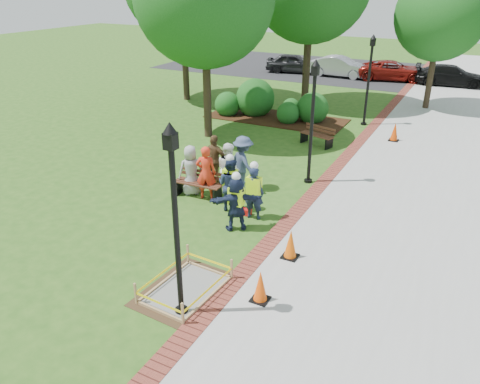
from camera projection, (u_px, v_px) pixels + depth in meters
The scene contains 33 objects.
ground at pixel (204, 237), 13.08m from camera, with size 100.00×100.00×0.00m, color #285116.
sidewalk at pixel (437, 155), 19.05m from camera, with size 6.00×60.00×0.02m, color #9E9E99.
brick_edging at pixel (358, 143), 20.40m from camera, with size 0.50×60.00×0.03m, color maroon.
mulch_bed at pixel (276, 118), 24.00m from camera, with size 7.00×3.00×0.05m, color #381E0F.
parking_lot at pixel (393, 75), 34.85m from camera, with size 36.00×12.00×0.01m, color black.
wet_concrete_pad at pixel (186, 283), 10.73m from camera, with size 1.85×2.41×0.55m.
bench_near at pixel (199, 189), 15.35m from camera, with size 1.64×0.63×0.87m.
bench_far at pixel (317, 139), 20.12m from camera, with size 1.58×0.92×0.81m.
cone_front at pixel (260, 287), 10.34m from camera, with size 0.40×0.40×0.78m.
cone_back at pixel (291, 245), 11.95m from camera, with size 0.41×0.41×0.81m.
cone_far at pixel (395, 132), 20.58m from camera, with size 0.42×0.42×0.82m.
toolbox at pixel (245, 212), 14.27m from camera, with size 0.39×0.21×0.19m, color red.
lamp_near at pixel (175, 210), 9.10m from camera, with size 0.28×0.28×4.26m.
lamp_mid at pixel (312, 114), 15.55m from camera, with size 0.28×0.28×4.26m.
lamp_far at pixel (369, 74), 22.00m from camera, with size 0.28×0.28×4.26m.
tree_right at pixel (441, 15), 23.96m from camera, with size 4.64×4.64×7.18m.
shrub_a at pixel (228, 115), 24.66m from camera, with size 1.32×1.32×1.32m, color #154916.
shrub_b at pixel (255, 114), 24.78m from camera, with size 2.02×2.02×2.02m, color #154916.
shrub_c at pixel (288, 123), 23.32m from camera, with size 1.14×1.14×1.14m, color #154916.
shrub_d at pixel (312, 122), 23.53m from camera, with size 1.58×1.58×1.58m, color #154916.
shrub_e at pixel (291, 114), 24.79m from camera, with size 0.93×0.93×0.93m, color #154916.
casual_person_a at pixel (191, 170), 15.35m from camera, with size 0.63×0.62×1.68m.
casual_person_b at pixel (206, 173), 15.02m from camera, with size 0.66×0.54×1.79m.
casual_person_c at pixel (228, 169), 15.37m from camera, with size 0.67×0.59×1.76m.
casual_person_d at pixel (215, 160), 16.09m from camera, with size 0.57×0.38×1.77m.
casual_person_e at pixel (243, 163), 15.68m from camera, with size 0.71×0.63×1.86m.
hivis_worker_a at pixel (236, 201), 13.13m from camera, with size 0.61×0.58×1.77m.
hivis_worker_b at pixel (254, 191), 13.73m from camera, with size 0.57×0.40×1.82m.
hivis_worker_c at pixel (230, 183), 14.25m from camera, with size 0.56×0.38×1.84m.
parked_car_a at pixel (294, 73), 35.60m from camera, with size 4.73×2.05×1.54m, color black.
parked_car_b at pixel (339, 77), 34.12m from camera, with size 4.82×2.10×1.57m, color #A3A3A8.
parked_car_c at pixel (392, 80), 33.00m from camera, with size 4.46×1.94×1.45m, color maroon.
parked_car_d at pixel (449, 86), 31.34m from camera, with size 4.46×1.94×1.46m, color black.
Camera 1 is at (6.11, -9.62, 6.61)m, focal length 35.00 mm.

